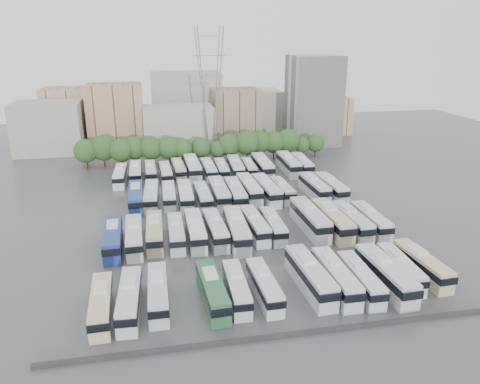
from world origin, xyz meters
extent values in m
plane|color=#424447|center=(0.00, 0.00, 0.00)|extent=(220.00, 220.00, 0.00)
cube|color=#2D2D30|center=(0.00, -33.00, 0.25)|extent=(56.00, 0.50, 0.50)
cylinder|color=black|center=(-30.25, 42.02, 1.23)|extent=(0.36, 0.36, 2.46)
sphere|color=#234C1E|center=(-30.25, 42.02, 4.57)|extent=(5.91, 5.91, 5.91)
cylinder|color=black|center=(-26.09, 42.75, 1.33)|extent=(0.36, 0.36, 2.66)
sphere|color=#234C1E|center=(-26.09, 42.75, 4.95)|extent=(6.39, 6.39, 6.39)
cylinder|color=black|center=(-21.83, 41.25, 1.23)|extent=(0.36, 0.36, 2.46)
sphere|color=#234C1E|center=(-21.83, 41.25, 4.56)|extent=(5.89, 5.89, 5.89)
cylinder|color=black|center=(-18.54, 42.83, 1.24)|extent=(0.36, 0.36, 2.48)
sphere|color=#234C1E|center=(-18.54, 42.83, 4.61)|extent=(5.96, 5.96, 5.96)
cylinder|color=black|center=(-14.35, 41.82, 1.24)|extent=(0.36, 0.36, 2.48)
sphere|color=#234C1E|center=(-14.35, 41.82, 4.60)|extent=(5.94, 5.94, 5.94)
cylinder|color=black|center=(-9.90, 41.32, 1.23)|extent=(0.36, 0.36, 2.47)
sphere|color=#234C1E|center=(-9.90, 41.32, 4.59)|extent=(5.93, 5.93, 5.93)
cylinder|color=black|center=(-6.63, 41.60, 1.12)|extent=(0.36, 0.36, 2.24)
sphere|color=#234C1E|center=(-6.63, 41.60, 4.16)|extent=(5.38, 5.38, 5.38)
cylinder|color=black|center=(-1.70, 42.19, 1.09)|extent=(0.36, 0.36, 2.18)
sphere|color=#234C1E|center=(-1.70, 42.19, 4.05)|extent=(5.23, 5.23, 5.23)
cylinder|color=black|center=(2.62, 41.90, 0.92)|extent=(0.36, 0.36, 1.83)
sphere|color=#234C1E|center=(2.62, 41.90, 3.40)|extent=(4.39, 4.39, 4.39)
cylinder|color=black|center=(5.66, 41.74, 1.22)|extent=(0.36, 0.36, 2.43)
sphere|color=#234C1E|center=(5.66, 41.74, 4.51)|extent=(5.83, 5.83, 5.83)
cylinder|color=black|center=(10.24, 41.17, 1.35)|extent=(0.36, 0.36, 2.70)
sphere|color=#234C1E|center=(10.24, 41.17, 5.02)|extent=(6.49, 6.49, 6.49)
cylinder|color=black|center=(14.06, 42.82, 1.28)|extent=(0.36, 0.36, 2.56)
sphere|color=#234C1E|center=(14.06, 42.82, 4.76)|extent=(6.15, 6.15, 6.15)
cylinder|color=black|center=(17.89, 42.52, 1.23)|extent=(0.36, 0.36, 2.46)
sphere|color=#234C1E|center=(17.89, 42.52, 4.57)|extent=(5.91, 5.91, 5.91)
cylinder|color=black|center=(21.80, 42.59, 1.30)|extent=(0.36, 0.36, 2.60)
sphere|color=#234C1E|center=(21.80, 42.59, 4.83)|extent=(6.24, 6.24, 6.24)
cylinder|color=black|center=(25.83, 42.84, 0.92)|extent=(0.36, 0.36, 1.84)
sphere|color=#234C1E|center=(25.83, 42.84, 3.42)|extent=(4.42, 4.42, 4.42)
cylinder|color=black|center=(29.68, 42.75, 1.01)|extent=(0.36, 0.36, 2.02)
sphere|color=#234C1E|center=(29.68, 42.75, 3.75)|extent=(4.85, 4.85, 4.85)
cube|color=#9E998E|center=(-42.00, 62.00, 7.00)|extent=(18.00, 14.00, 14.00)
cube|color=tan|center=(-24.00, 68.00, 9.00)|extent=(16.00, 12.00, 18.00)
cube|color=#ADA89E|center=(-6.00, 60.00, 6.00)|extent=(20.00, 14.00, 12.00)
cube|color=gray|center=(12.00, 66.00, 8.00)|extent=(14.00, 12.00, 16.00)
cube|color=gray|center=(-2.00, 80.00, 10.00)|extent=(22.00, 16.00, 20.00)
cube|color=tan|center=(-38.00, 78.00, 8.00)|extent=(16.00, 14.00, 16.00)
cube|color=#A39E93|center=(20.00, 78.00, 7.00)|extent=(18.00, 14.00, 14.00)
cube|color=tan|center=(44.00, 72.00, 6.00)|extent=(14.00, 12.00, 12.00)
cube|color=gray|center=(-14.00, 74.00, 5.00)|extent=(12.00, 10.00, 10.00)
cube|color=silver|center=(34.00, 58.00, 13.00)|extent=(14.00, 14.00, 26.00)
cylinder|color=slate|center=(0.00, 48.00, 17.00)|extent=(2.90, 2.91, 33.83)
cylinder|color=slate|center=(0.00, 52.00, 17.00)|extent=(2.90, 2.91, 33.83)
cylinder|color=slate|center=(4.00, 48.00, 17.00)|extent=(2.90, 2.91, 33.83)
cylinder|color=slate|center=(4.00, 52.00, 17.00)|extent=(2.90, 2.91, 33.83)
cube|color=slate|center=(2.00, 50.00, 31.28)|extent=(4.50, 0.30, 0.30)
cube|color=slate|center=(2.00, 50.00, 26.52)|extent=(9.00, 0.30, 0.30)
cube|color=slate|center=(2.00, 50.00, 21.08)|extent=(7.00, 0.30, 0.30)
cube|color=beige|center=(-21.58, -24.87, 1.54)|extent=(2.63, 10.97, 3.09)
cube|color=black|center=(-21.57, -25.01, 2.14)|extent=(2.75, 11.13, 0.91)
cube|color=silver|center=(-21.62, -23.51, 3.29)|extent=(1.63, 2.95, 0.40)
cube|color=silver|center=(-18.28, -24.45, 1.60)|extent=(2.93, 11.42, 3.21)
cube|color=black|center=(-18.28, -24.59, 2.22)|extent=(3.05, 11.60, 0.94)
cube|color=silver|center=(-18.21, -23.04, 3.42)|extent=(1.74, 3.09, 0.42)
cube|color=silver|center=(-14.85, -23.57, 1.57)|extent=(2.49, 11.09, 3.14)
cube|color=black|center=(-14.85, -23.71, 2.17)|extent=(2.60, 11.26, 0.92)
cube|color=silver|center=(-14.84, -22.19, 3.34)|extent=(1.60, 2.97, 0.41)
cube|color=#2A633A|center=(-8.15, -24.48, 1.62)|extent=(2.95, 11.51, 3.23)
cube|color=black|center=(-8.15, -24.62, 2.23)|extent=(3.07, 11.68, 0.95)
cube|color=silver|center=(-8.22, -23.06, 3.44)|extent=(1.76, 3.11, 0.42)
cube|color=silver|center=(-5.02, -24.17, 1.50)|extent=(2.54, 10.62, 2.99)
cube|color=black|center=(-5.02, -24.31, 2.07)|extent=(2.65, 10.78, 0.88)
cube|color=silver|center=(-4.98, -22.85, 3.19)|extent=(1.57, 2.86, 0.39)
cube|color=silver|center=(-1.44, -24.42, 1.51)|extent=(2.55, 10.74, 3.03)
cube|color=black|center=(-1.44, -24.55, 2.09)|extent=(2.66, 10.90, 0.89)
cube|color=silver|center=(-1.48, -23.09, 3.22)|extent=(1.59, 2.89, 0.39)
cube|color=silver|center=(4.98, -23.60, 1.79)|extent=(3.21, 12.73, 3.58)
cube|color=black|center=(4.98, -23.76, 2.47)|extent=(3.35, 12.92, 1.05)
cube|color=silver|center=(4.91, -22.02, 3.81)|extent=(1.93, 3.44, 0.46)
cube|color=silver|center=(8.22, -24.40, 1.71)|extent=(2.58, 12.07, 3.42)
cube|color=black|center=(8.22, -24.55, 2.36)|extent=(2.70, 12.25, 1.01)
cube|color=silver|center=(8.23, -22.89, 3.64)|extent=(1.71, 3.22, 0.44)
cube|color=silver|center=(11.34, -25.23, 1.56)|extent=(2.58, 11.09, 3.13)
cube|color=black|center=(11.34, -25.37, 2.16)|extent=(2.69, 11.26, 0.92)
cube|color=silver|center=(11.37, -23.85, 3.33)|extent=(1.63, 2.98, 0.40)
cube|color=silver|center=(14.94, -25.12, 1.78)|extent=(3.04, 12.65, 3.56)
cube|color=black|center=(14.95, -25.28, 2.46)|extent=(3.17, 12.84, 1.05)
cube|color=silver|center=(14.90, -23.55, 3.79)|extent=(1.88, 3.41, 0.46)
cube|color=silver|center=(18.04, -23.52, 1.52)|extent=(2.81, 10.85, 3.05)
cube|color=black|center=(18.03, -23.65, 2.11)|extent=(2.92, 11.02, 0.90)
cube|color=silver|center=(18.10, -22.17, 3.24)|extent=(1.66, 2.94, 0.39)
cube|color=beige|center=(21.41, -23.28, 1.60)|extent=(2.96, 11.41, 3.20)
cube|color=black|center=(21.42, -23.42, 2.21)|extent=(3.08, 11.58, 0.94)
cube|color=silver|center=(21.34, -21.87, 3.41)|extent=(1.75, 3.09, 0.41)
cube|color=navy|center=(-21.25, -6.21, 1.72)|extent=(2.84, 12.23, 3.45)
cube|color=black|center=(-21.25, -6.36, 2.38)|extent=(2.96, 12.41, 1.01)
cube|color=silver|center=(-21.28, -4.69, 3.67)|extent=(1.79, 3.28, 0.45)
cube|color=silver|center=(-18.02, -5.97, 1.67)|extent=(2.74, 11.80, 3.33)
cube|color=black|center=(-18.02, -6.12, 2.30)|extent=(2.86, 11.98, 0.98)
cube|color=silver|center=(-18.05, -4.50, 3.55)|extent=(1.73, 3.17, 0.43)
cube|color=#C3B186|center=(-14.80, -4.86, 1.67)|extent=(2.76, 11.82, 3.33)
cube|color=black|center=(-14.80, -5.00, 2.30)|extent=(2.88, 12.00, 0.98)
cube|color=silver|center=(-14.76, -3.39, 3.55)|extent=(1.73, 3.17, 0.43)
cube|color=silver|center=(-11.40, -5.58, 1.56)|extent=(2.50, 11.03, 3.12)
cube|color=black|center=(-11.40, -5.71, 2.15)|extent=(2.61, 11.20, 0.92)
cube|color=silver|center=(-11.38, -4.20, 3.32)|extent=(1.60, 2.95, 0.40)
cube|color=white|center=(-8.27, -5.47, 1.71)|extent=(2.62, 12.05, 3.41)
cube|color=black|center=(-8.27, -5.62, 2.36)|extent=(2.74, 12.23, 1.00)
cube|color=silver|center=(-8.26, -3.97, 3.63)|extent=(1.72, 3.22, 0.44)
cube|color=silver|center=(-5.00, -5.68, 1.66)|extent=(2.87, 11.81, 3.32)
cube|color=black|center=(-4.99, -5.83, 2.30)|extent=(2.99, 11.99, 0.98)
cube|color=silver|center=(-5.05, -4.22, 3.54)|extent=(1.76, 3.18, 0.43)
cube|color=silver|center=(-1.69, -6.79, 1.86)|extent=(3.29, 13.21, 3.72)
cube|color=black|center=(-1.69, -6.96, 2.57)|extent=(3.43, 13.42, 1.09)
cube|color=silver|center=(-1.62, -5.16, 3.96)|extent=(1.99, 3.57, 0.48)
cube|color=silver|center=(1.73, -5.19, 1.63)|extent=(2.90, 11.60, 3.26)
cube|color=black|center=(1.74, -5.33, 2.25)|extent=(3.02, 11.77, 0.96)
cube|color=silver|center=(1.68, -3.75, 3.47)|extent=(1.75, 3.13, 0.42)
cube|color=silver|center=(4.77, -5.68, 1.53)|extent=(2.56, 10.89, 3.07)
cube|color=black|center=(4.76, -5.81, 2.12)|extent=(2.67, 11.05, 0.90)
cube|color=silver|center=(4.80, -4.32, 3.27)|extent=(1.60, 2.92, 0.40)
cube|color=silver|center=(11.50, -4.84, 1.90)|extent=(3.09, 13.44, 3.79)
cube|color=black|center=(11.50, -5.01, 2.62)|extent=(3.23, 13.64, 1.12)
cube|color=silver|center=(11.47, -3.17, 4.04)|extent=(1.96, 3.60, 0.49)
cube|color=beige|center=(14.93, -6.20, 1.87)|extent=(3.04, 13.26, 3.74)
cube|color=black|center=(14.94, -6.36, 2.59)|extent=(3.18, 13.46, 1.10)
cube|color=silver|center=(14.90, -4.55, 3.98)|extent=(1.93, 3.56, 0.48)
cube|color=silver|center=(18.14, -6.92, 1.76)|extent=(2.90, 12.45, 3.51)
cube|color=black|center=(18.15, -7.08, 2.43)|extent=(3.03, 12.64, 1.03)
cube|color=silver|center=(18.11, -5.38, 3.74)|extent=(1.83, 3.34, 0.45)
cube|color=silver|center=(21.63, -7.05, 1.67)|extent=(2.65, 11.79, 3.33)
cube|color=black|center=(21.62, -7.20, 2.30)|extent=(2.77, 11.97, 0.98)
cube|color=silver|center=(21.65, -5.58, 3.55)|extent=(1.71, 3.16, 0.43)
cube|color=navy|center=(-17.96, 12.65, 1.77)|extent=(2.77, 12.49, 3.53)
cube|color=black|center=(-17.96, 12.49, 2.44)|extent=(2.89, 12.68, 1.04)
cube|color=silver|center=(-17.97, 14.20, 3.76)|extent=(1.80, 3.34, 0.46)
cube|color=silver|center=(-14.99, 12.87, 1.71)|extent=(3.12, 12.14, 3.41)
cube|color=black|center=(-15.00, 12.72, 2.36)|extent=(3.25, 12.33, 1.00)
cube|color=silver|center=(-14.92, 14.37, 3.63)|extent=(1.85, 3.29, 0.44)
cube|color=silver|center=(-11.55, 12.94, 1.56)|extent=(2.66, 11.10, 3.13)
cube|color=black|center=(-11.56, 12.80, 2.16)|extent=(2.77, 11.27, 0.92)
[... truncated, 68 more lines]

